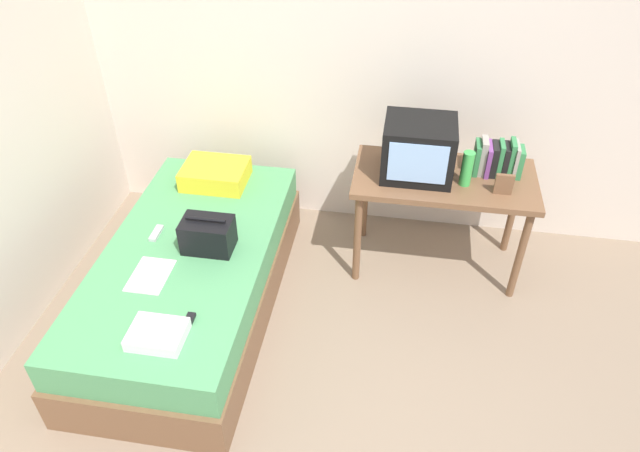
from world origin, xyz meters
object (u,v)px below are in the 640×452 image
object	(u,v)px
remote_dark	(187,324)
folded_towel	(157,334)
water_bottle	(467,169)
handbag	(208,235)
bed	(192,279)
book_row	(498,159)
tv	(418,149)
magazine	(150,275)
pillow	(215,174)
picture_frame	(504,184)
remote_silver	(156,233)
desk	(443,188)

from	to	relation	value
remote_dark	folded_towel	bearing A→B (deg)	-137.16
water_bottle	handbag	xyz separation A→B (m)	(-1.49, -0.58, -0.25)
bed	book_row	world-z (taller)	book_row
tv	handbag	size ratio (longest dim) A/B	1.47
remote_dark	magazine	bearing A→B (deg)	135.73
magazine	pillow	bearing A→B (deg)	84.91
water_bottle	remote_dark	xyz separation A→B (m)	(-1.42, -1.20, -0.34)
pillow	handbag	world-z (taller)	handbag
handbag	magazine	world-z (taller)	handbag
bed	tv	distance (m)	1.64
picture_frame	remote_silver	xyz separation A→B (m)	(-2.08, -0.45, -0.29)
desk	remote_silver	distance (m)	1.85
handbag	water_bottle	bearing A→B (deg)	21.24
pillow	magazine	world-z (taller)	pillow
desk	remote_dark	xyz separation A→B (m)	(-1.30, -1.28, -0.13)
magazine	folded_towel	xyz separation A→B (m)	(0.22, -0.44, 0.03)
bed	pillow	bearing A→B (deg)	92.45
tv	magazine	size ratio (longest dim) A/B	1.52
picture_frame	remote_silver	distance (m)	2.15
tv	remote_dark	world-z (taller)	tv
desk	water_bottle	distance (m)	0.25
desk	magazine	xyz separation A→B (m)	(-1.64, -0.95, -0.14)
magazine	folded_towel	size ratio (longest dim) A/B	1.04
bed	water_bottle	size ratio (longest dim) A/B	8.76
water_bottle	remote_silver	size ratio (longest dim) A/B	1.59
magazine	remote_silver	distance (m)	0.38
desk	magazine	bearing A→B (deg)	-149.89
picture_frame	folded_towel	bearing A→B (deg)	-144.68
remote_silver	folded_towel	size ratio (longest dim) A/B	0.51
picture_frame	remote_silver	bearing A→B (deg)	-167.89
picture_frame	handbag	xyz separation A→B (m)	(-1.72, -0.51, -0.20)
pillow	picture_frame	bearing A→B (deg)	-5.24
tv	remote_silver	size ratio (longest dim) A/B	3.06
handbag	bed	bearing A→B (deg)	-168.37
book_row	folded_towel	bearing A→B (deg)	-139.65
picture_frame	pillow	bearing A→B (deg)	174.76
water_bottle	book_row	world-z (taller)	book_row
bed	handbag	bearing A→B (deg)	11.63
remote_silver	handbag	bearing A→B (deg)	-10.39
desk	water_bottle	size ratio (longest dim) A/B	5.08
book_row	handbag	size ratio (longest dim) A/B	0.99
water_bottle	remote_dark	world-z (taller)	water_bottle
picture_frame	magazine	distance (m)	2.16
desk	handbag	size ratio (longest dim) A/B	3.87
book_row	handbag	xyz separation A→B (m)	(-1.69, -0.74, -0.24)
book_row	remote_dark	distance (m)	2.14
desk	handbag	world-z (taller)	desk
water_bottle	bed	bearing A→B (deg)	-159.54
picture_frame	pillow	size ratio (longest dim) A/B	0.31
pillow	handbag	xyz separation A→B (m)	(0.17, -0.69, 0.03)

